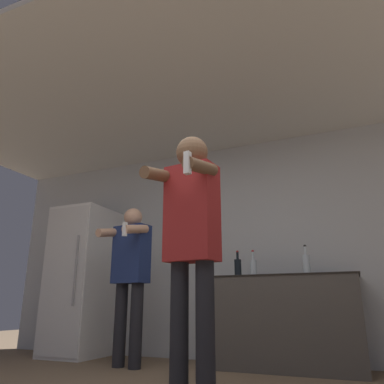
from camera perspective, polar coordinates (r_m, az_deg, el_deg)
wall_back at (r=4.51m, az=9.22°, el=-8.06°), size 7.00×0.06×2.55m
ceiling_slab at (r=3.75m, az=2.96°, el=14.94°), size 7.00×3.12×0.05m
refrigerator at (r=5.10m, az=-16.43°, el=-12.73°), size 0.66×0.76×1.82m
counter at (r=4.04m, az=14.63°, el=-18.56°), size 1.40×0.65×0.89m
bottle_dark_rum at (r=4.04m, az=9.34°, el=-11.18°), size 0.07×0.07×0.27m
bottle_brown_liquor at (r=3.94m, az=17.03°, el=-10.37°), size 0.07×0.07×0.30m
bottle_tall_gin at (r=4.08m, az=7.00°, el=-11.28°), size 0.07×0.07×0.28m
person_woman_foreground at (r=2.48m, az=-0.11°, el=-6.46°), size 0.44×0.49×1.75m
person_man_side at (r=4.13m, az=-9.42°, el=-11.64°), size 0.51×0.50×1.64m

